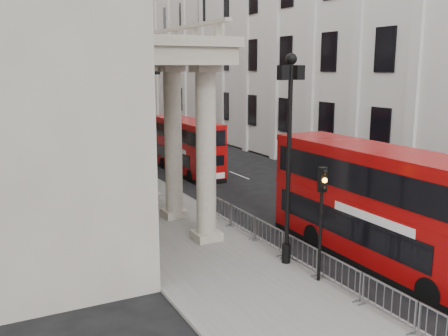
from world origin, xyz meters
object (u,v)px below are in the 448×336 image
Objects in this scene: lamp_post_mid at (153,113)px; bus_far at (186,145)px; monument_column at (62,25)px; pedestrian_b at (111,175)px; traffic_light at (322,203)px; lamp_post_north at (97,100)px; pedestrian_a at (146,205)px; pedestrian_c at (124,163)px; lamp_post_south at (289,146)px; bus_near at (378,204)px.

lamp_post_mid is 5.29m from bus_far.
monument_column is 5.77× the size of bus_far.
pedestrian_b is at bearing -97.65° from monument_column.
pedestrian_b is at bearing -175.53° from lamp_post_mid.
traffic_light is 18.18m from pedestrian_b.
pedestrian_a is (-3.32, -24.22, -3.91)m from lamp_post_north.
lamp_post_north is at bearing 90.00° from lamp_post_mid.
traffic_light reaches higher than pedestrian_b.
traffic_light is at bearing -85.90° from pedestrian_a.
lamp_post_north is 0.89× the size of bus_far.
pedestrian_a is (-3.32, -8.22, -3.91)m from lamp_post_mid.
lamp_post_north is 13.91m from bus_far.
pedestrian_b reaches higher than pedestrian_c.
bus_far is 5.35× the size of pedestrian_a.
monument_column is at bearing 67.82° from pedestrian_a.
lamp_post_north is 1.93× the size of traffic_light.
pedestrian_b is at bearing -100.81° from lamp_post_north.
lamp_post_south is 2.71m from traffic_light.
lamp_post_mid is 16.00m from lamp_post_north.
bus_far is at bearing -92.58° from monument_column.
monument_column reaches higher than lamp_post_north.
bus_far is 13.02m from pedestrian_a.
bus_far is at bearing 80.78° from traffic_light.
bus_near is 1.17× the size of bus_far.
pedestrian_c is at bearing 167.93° from bus_far.
pedestrian_b is at bearing 110.99° from bus_near.
monument_column is at bearing 85.87° from traffic_light.
traffic_light is at bearing -87.16° from lamp_post_south.
traffic_light is 21.93m from pedestrian_c.
lamp_post_north is at bearing 67.07° from pedestrian_a.
bus_far is at bearing 79.52° from lamp_post_south.
pedestrian_b is 1.07× the size of pedestrian_c.
monument_column is 6.51× the size of lamp_post_mid.
lamp_post_mid is 4.59× the size of pedestrian_b.
lamp_post_north is 4.59× the size of pedestrian_b.
lamp_post_mid is 4.90× the size of pedestrian_c.
pedestrian_b is (-3.10, 15.76, -3.89)m from lamp_post_south.
monument_column is at bearing 88.05° from bus_near.
traffic_light is at bearing -89.83° from lamp_post_north.
bus_far reaches higher than pedestrian_b.
lamp_post_south is (-6.60, -88.00, -11.07)m from monument_column.
bus_near is 6.09× the size of pedestrian_b.
lamp_post_mid is (0.00, 16.00, 0.00)m from lamp_post_south.
lamp_post_mid and lamp_post_north have the same top height.
lamp_post_mid is 5.56m from pedestrian_c.
pedestrian_b is (-3.10, -16.24, -3.89)m from lamp_post_north.
lamp_post_mid is at bearing 90.00° from lamp_post_south.
monument_column reaches higher than lamp_post_mid.
lamp_post_north is at bearing 90.17° from traffic_light.
pedestrian_a is at bearing 109.23° from traffic_light.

